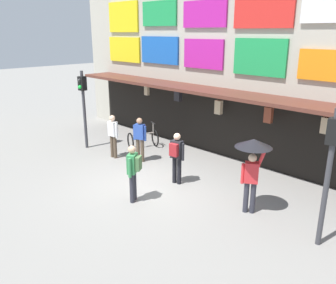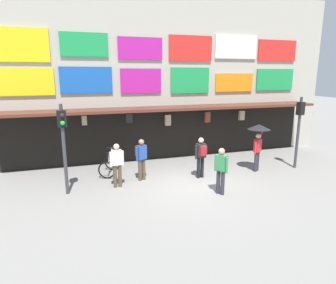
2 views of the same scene
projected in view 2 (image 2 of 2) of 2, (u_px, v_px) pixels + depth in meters
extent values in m
plane|color=gray|center=(197.00, 185.00, 11.35)|extent=(80.00, 80.00, 0.00)
cube|color=#B2AD9E|center=(162.00, 77.00, 14.71)|extent=(18.00, 1.20, 8.00)
cube|color=#592D23|center=(170.00, 108.00, 13.82)|extent=(15.30, 1.40, 0.12)
cube|color=yellow|center=(21.00, 45.00, 11.98)|extent=(2.12, 0.08, 1.35)
cube|color=green|center=(84.00, 44.00, 12.69)|extent=(2.02, 0.08, 1.01)
cube|color=#B71E93|center=(140.00, 48.00, 13.45)|extent=(2.06, 0.08, 0.97)
cube|color=red|center=(191.00, 48.00, 14.16)|extent=(2.19, 0.08, 1.17)
cube|color=white|center=(236.00, 47.00, 14.87)|extent=(2.32, 0.08, 1.13)
cube|color=red|center=(277.00, 51.00, 15.62)|extent=(2.31, 0.08, 1.05)
cube|color=yellow|center=(25.00, 82.00, 12.32)|extent=(2.27, 0.08, 1.14)
cube|color=blue|center=(86.00, 80.00, 13.03)|extent=(2.25, 0.08, 1.14)
cube|color=#B71E93|center=(141.00, 81.00, 13.77)|extent=(1.92, 0.08, 1.10)
cube|color=green|center=(190.00, 80.00, 14.50)|extent=(1.99, 0.08, 1.23)
cube|color=orange|center=(234.00, 83.00, 15.26)|extent=(2.12, 0.08, 0.91)
cube|color=green|center=(275.00, 80.00, 15.96)|extent=(2.26, 0.08, 1.12)
cylinder|color=black|center=(84.00, 114.00, 12.75)|extent=(0.02, 0.02, 0.13)
cube|color=tan|center=(84.00, 120.00, 12.82)|extent=(0.21, 0.13, 0.41)
cylinder|color=black|center=(129.00, 112.00, 13.29)|extent=(0.02, 0.02, 0.13)
cube|color=#232328|center=(129.00, 118.00, 13.35)|extent=(0.29, 0.17, 0.40)
cylinder|color=black|center=(168.00, 112.00, 14.05)|extent=(0.02, 0.02, 0.27)
cube|color=tan|center=(168.00, 120.00, 14.14)|extent=(0.27, 0.16, 0.51)
cylinder|color=black|center=(208.00, 110.00, 14.64)|extent=(0.02, 0.02, 0.22)
cube|color=brown|center=(207.00, 117.00, 14.72)|extent=(0.26, 0.16, 0.52)
cylinder|color=black|center=(242.00, 109.00, 15.14)|extent=(0.02, 0.02, 0.22)
cube|color=tan|center=(242.00, 115.00, 15.22)|extent=(0.27, 0.16, 0.48)
cube|color=black|center=(166.00, 134.00, 14.76)|extent=(15.30, 0.04, 2.50)
cylinder|color=#38383D|center=(64.00, 150.00, 10.21)|extent=(0.12, 0.12, 3.20)
cube|color=black|center=(62.00, 119.00, 9.96)|extent=(0.32, 0.28, 0.56)
sphere|color=black|center=(62.00, 115.00, 9.82)|extent=(0.15, 0.15, 0.15)
sphere|color=#19DB3D|center=(63.00, 123.00, 9.88)|extent=(0.15, 0.15, 0.15)
cylinder|color=#38383D|center=(298.00, 133.00, 13.13)|extent=(0.12, 0.12, 3.20)
cube|color=black|center=(301.00, 108.00, 12.88)|extent=(0.31, 0.28, 0.56)
sphere|color=black|center=(298.00, 105.00, 12.96)|extent=(0.15, 0.15, 0.15)
sphere|color=#19DB3D|center=(298.00, 111.00, 13.02)|extent=(0.15, 0.15, 0.15)
torus|color=black|center=(113.00, 162.00, 13.07)|extent=(0.70, 0.30, 0.72)
torus|color=black|center=(107.00, 170.00, 12.00)|extent=(0.70, 0.30, 0.72)
cylinder|color=#A3998E|center=(110.00, 160.00, 12.48)|extent=(0.38, 0.95, 0.05)
cylinder|color=#A3998E|center=(109.00, 158.00, 12.28)|extent=(0.04, 0.04, 0.35)
cube|color=black|center=(108.00, 153.00, 12.24)|extent=(0.16, 0.22, 0.06)
cylinder|color=#A3998E|center=(112.00, 154.00, 12.90)|extent=(0.04, 0.04, 0.50)
cylinder|color=black|center=(112.00, 148.00, 12.84)|extent=(0.43, 0.18, 0.04)
cylinder|color=black|center=(198.00, 168.00, 12.07)|extent=(0.14, 0.14, 0.88)
cylinder|color=black|center=(202.00, 167.00, 12.15)|extent=(0.14, 0.14, 0.88)
cube|color=#232328|center=(201.00, 150.00, 11.95)|extent=(0.39, 0.28, 0.56)
sphere|color=beige|center=(201.00, 140.00, 11.85)|extent=(0.22, 0.22, 0.22)
cylinder|color=#232328|center=(196.00, 152.00, 11.86)|extent=(0.09, 0.09, 0.56)
cylinder|color=#232328|center=(205.00, 151.00, 12.06)|extent=(0.09, 0.09, 0.56)
cube|color=maroon|center=(203.00, 151.00, 11.80)|extent=(0.30, 0.21, 0.40)
cylinder|color=#2D2D38|center=(256.00, 162.00, 12.86)|extent=(0.14, 0.14, 0.88)
cylinder|color=#2D2D38|center=(257.00, 161.00, 13.00)|extent=(0.14, 0.14, 0.88)
cube|color=red|center=(258.00, 145.00, 12.77)|extent=(0.42, 0.38, 0.56)
sphere|color=beige|center=(258.00, 136.00, 12.67)|extent=(0.22, 0.22, 0.22)
cylinder|color=red|center=(255.00, 147.00, 12.61)|extent=(0.09, 0.09, 0.56)
cylinder|color=red|center=(260.00, 135.00, 12.84)|extent=(0.23, 0.09, 0.48)
cylinder|color=#4C3823|center=(261.00, 133.00, 12.82)|extent=(0.02, 0.02, 0.55)
cone|color=black|center=(259.00, 127.00, 12.58)|extent=(0.96, 0.96, 0.22)
cylinder|color=#2D2D38|center=(223.00, 183.00, 10.39)|extent=(0.14, 0.14, 0.88)
cylinder|color=#2D2D38|center=(218.00, 182.00, 10.50)|extent=(0.14, 0.14, 0.88)
cube|color=#388E51|center=(221.00, 163.00, 10.28)|extent=(0.38, 0.42, 0.56)
sphere|color=tan|center=(222.00, 151.00, 10.19)|extent=(0.22, 0.22, 0.22)
cylinder|color=#388E51|center=(227.00, 165.00, 10.16)|extent=(0.09, 0.09, 0.56)
cylinder|color=#388E51|center=(216.00, 163.00, 10.44)|extent=(0.09, 0.09, 0.56)
cube|color=#477042|center=(224.00, 161.00, 10.40)|extent=(0.28, 0.32, 0.40)
cylinder|color=brown|center=(144.00, 169.00, 11.88)|extent=(0.14, 0.14, 0.88)
cylinder|color=brown|center=(140.00, 170.00, 11.77)|extent=(0.14, 0.14, 0.88)
cube|color=#28479E|center=(141.00, 152.00, 11.66)|extent=(0.42, 0.35, 0.56)
sphere|color=#A87A5B|center=(141.00, 142.00, 11.57)|extent=(0.22, 0.22, 0.22)
cylinder|color=#28479E|center=(146.00, 152.00, 11.82)|extent=(0.09, 0.09, 0.56)
cylinder|color=#28479E|center=(137.00, 154.00, 11.53)|extent=(0.09, 0.09, 0.56)
cube|color=brown|center=(139.00, 151.00, 11.78)|extent=(0.32, 0.26, 0.40)
cylinder|color=brown|center=(120.00, 176.00, 11.12)|extent=(0.14, 0.14, 0.88)
cylinder|color=brown|center=(115.00, 176.00, 11.06)|extent=(0.14, 0.14, 0.88)
cube|color=white|center=(117.00, 157.00, 10.93)|extent=(0.37, 0.23, 0.56)
sphere|color=beige|center=(116.00, 147.00, 10.84)|extent=(0.22, 0.22, 0.22)
cylinder|color=white|center=(123.00, 158.00, 11.01)|extent=(0.09, 0.09, 0.56)
cylinder|color=white|center=(111.00, 159.00, 10.87)|extent=(0.09, 0.09, 0.56)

